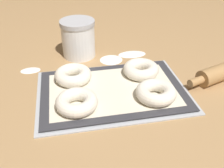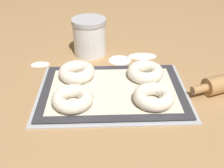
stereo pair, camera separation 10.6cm
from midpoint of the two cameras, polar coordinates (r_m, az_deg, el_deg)
name	(u,v)px [view 2 (the right image)]	position (r m, az deg, el deg)	size (l,w,h in m)	color
ground_plane	(113,94)	(0.81, 3.88, -2.38)	(2.80, 2.80, 0.00)	#A87F51
baking_tray	(112,91)	(0.81, 3.71, -1.73)	(0.46, 0.32, 0.01)	#B2B5BA
baking_mat	(112,90)	(0.81, 3.72, -1.42)	(0.44, 0.29, 0.00)	#333338
bagel_front_left	(73,99)	(0.74, -4.54, -3.37)	(0.12, 0.12, 0.04)	silver
bagel_front_right	(154,96)	(0.76, 13.04, -2.85)	(0.12, 0.12, 0.04)	silver
bagel_back_left	(77,72)	(0.86, -4.23, 2.47)	(0.12, 0.12, 0.04)	silver
bagel_back_right	(145,72)	(0.87, 10.72, 2.46)	(0.12, 0.12, 0.04)	silver
flour_canister	(90,37)	(1.01, -1.92, 10.18)	(0.13, 0.13, 0.14)	white
flour_patch_near	(120,60)	(0.99, 4.79, 5.15)	(0.08, 0.08, 0.00)	white
flour_patch_far	(142,56)	(1.03, 9.59, 5.94)	(0.11, 0.06, 0.00)	white
flour_patch_side	(40,64)	(0.99, -12.47, 4.13)	(0.07, 0.04, 0.00)	white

